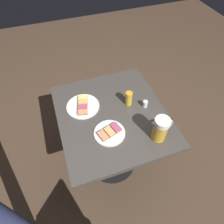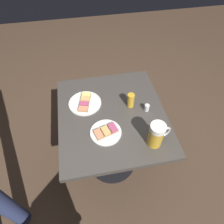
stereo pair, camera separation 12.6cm
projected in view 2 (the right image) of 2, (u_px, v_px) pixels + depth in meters
The scene contains 7 objects.
ground_plane at pixel (112, 161), 1.90m from camera, with size 6.00×6.00×0.00m, color #4C3828.
cafe_table at pixel (112, 127), 1.46m from camera, with size 0.80×0.72×0.71m.
plate_near at pixel (106, 132), 1.24m from camera, with size 0.20×0.20×0.03m.
plate_far at pixel (85, 103), 1.40m from camera, with size 0.23×0.23×0.03m.
beer_mug at pixel (157, 134), 1.14m from camera, with size 0.09×0.15×0.17m.
beer_glass_small at pixel (131, 100), 1.35m from camera, with size 0.05×0.05×0.11m, color gold.
salt_shaker at pixel (147, 108), 1.35m from camera, with size 0.03×0.03×0.05m, color silver.
Camera 2 is at (0.83, -0.16, 1.76)m, focal length 31.85 mm.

